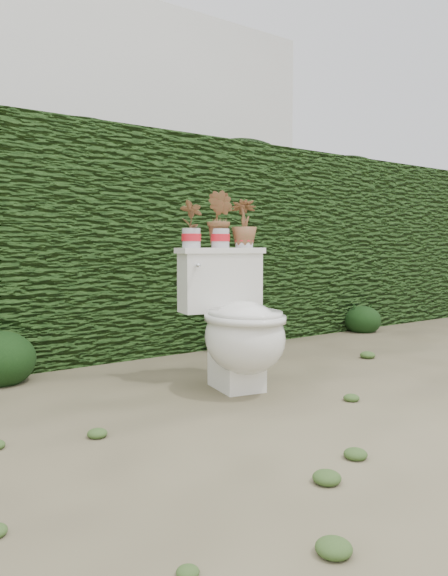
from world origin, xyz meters
TOP-DOWN VIEW (x-y plane):
  - ground at (0.00, 0.00)m, footprint 60.00×60.00m
  - hedge at (0.00, 1.60)m, footprint 8.00×1.00m
  - house_wall at (0.60, 6.00)m, footprint 8.00×3.50m
  - toilet at (0.17, 0.05)m, footprint 0.59×0.76m
  - potted_plant_left at (0.05, 0.32)m, footprint 0.14×0.16m
  - potted_plant_center at (0.23, 0.29)m, footprint 0.14×0.18m
  - potted_plant_right at (0.38, 0.25)m, footprint 0.20×0.20m
  - liriope_clump_2 at (0.88, 1.01)m, footprint 0.38×0.38m
  - liriope_clump_3 at (2.39, 1.00)m, footprint 0.33×0.33m

SIDE VIEW (x-z plane):
  - ground at x=0.00m, z-range 0.00..0.00m
  - liriope_clump_3 at x=2.39m, z-range 0.00..0.27m
  - liriope_clump_2 at x=0.88m, z-range 0.00..0.30m
  - toilet at x=0.17m, z-range -0.03..0.74m
  - hedge at x=0.00m, z-range 0.00..1.60m
  - potted_plant_left at x=0.05m, z-range 0.78..1.03m
  - potted_plant_right at x=0.38m, z-range 0.78..1.04m
  - potted_plant_center at x=0.23m, z-range 0.78..1.08m
  - house_wall at x=0.60m, z-range 0.00..4.00m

